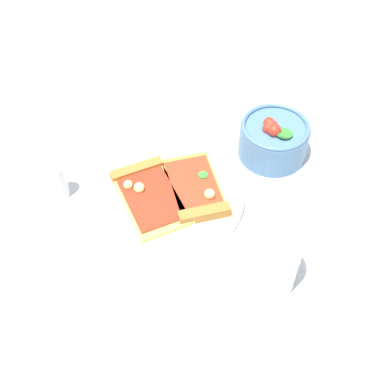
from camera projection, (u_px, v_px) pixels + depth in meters
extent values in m
plane|color=silver|center=(186.00, 187.00, 0.93)|extent=(2.40, 2.40, 0.00)
cylinder|color=silver|center=(171.00, 196.00, 0.90)|extent=(0.26, 0.26, 0.01)
cube|color=gold|center=(194.00, 187.00, 0.90)|extent=(0.16, 0.17, 0.01)
cube|color=#A36B2D|center=(204.00, 214.00, 0.86)|extent=(0.08, 0.07, 0.02)
cube|color=red|center=(194.00, 185.00, 0.90)|extent=(0.14, 0.15, 0.00)
cylinder|color=#388433|center=(203.00, 175.00, 0.91)|extent=(0.02, 0.02, 0.00)
sphere|color=#F2D87F|center=(210.00, 194.00, 0.88)|extent=(0.02, 0.02, 0.02)
cube|color=#E5B256|center=(151.00, 198.00, 0.89)|extent=(0.18, 0.18, 0.01)
cube|color=#A36B2D|center=(137.00, 170.00, 0.92)|extent=(0.08, 0.08, 0.02)
cube|color=#B22D19|center=(151.00, 196.00, 0.88)|extent=(0.16, 0.15, 0.00)
sphere|color=#F2D87F|center=(128.00, 185.00, 0.89)|extent=(0.02, 0.02, 0.02)
sphere|color=#F2D87F|center=(139.00, 188.00, 0.89)|extent=(0.02, 0.02, 0.02)
cylinder|color=#4C7299|center=(273.00, 141.00, 0.96)|extent=(0.13, 0.13, 0.07)
torus|color=#4C7299|center=(276.00, 127.00, 0.93)|extent=(0.12, 0.12, 0.01)
sphere|color=red|center=(268.00, 128.00, 0.92)|extent=(0.02, 0.02, 0.02)
sphere|color=red|center=(269.00, 123.00, 0.93)|extent=(0.02, 0.02, 0.02)
sphere|color=red|center=(274.00, 130.00, 0.91)|extent=(0.02, 0.02, 0.02)
sphere|color=red|center=(271.00, 126.00, 0.93)|extent=(0.03, 0.03, 0.03)
cylinder|color=#388433|center=(284.00, 133.00, 0.92)|extent=(0.04, 0.04, 0.01)
cylinder|color=silver|center=(272.00, 260.00, 0.76)|extent=(0.08, 0.08, 0.11)
cylinder|color=black|center=(271.00, 264.00, 0.77)|extent=(0.07, 0.07, 0.08)
cube|color=white|center=(275.00, 242.00, 0.75)|extent=(0.02, 0.02, 0.02)
cube|color=white|center=(281.00, 244.00, 0.75)|extent=(0.03, 0.03, 0.02)
cylinder|color=silver|center=(58.00, 181.00, 0.89)|extent=(0.03, 0.03, 0.07)
cone|color=silver|center=(53.00, 165.00, 0.86)|extent=(0.03, 0.03, 0.01)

